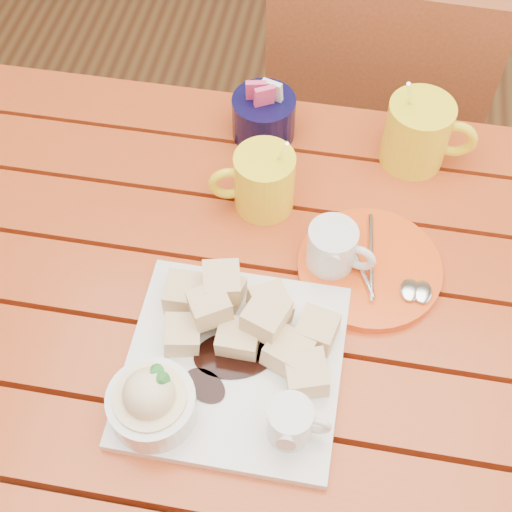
% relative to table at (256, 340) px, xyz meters
% --- Properties ---
extents(ground, '(5.00, 5.00, 0.00)m').
position_rel_table_xyz_m(ground, '(0.00, -0.00, -0.64)').
color(ground, '#502A16').
rests_on(ground, ground).
extents(table, '(1.20, 0.79, 0.75)m').
position_rel_table_xyz_m(table, '(0.00, 0.00, 0.00)').
color(table, '#A42B15').
rests_on(table, ground).
extents(dessert_plate, '(0.27, 0.27, 0.11)m').
position_rel_table_xyz_m(dessert_plate, '(-0.03, -0.11, 0.14)').
color(dessert_plate, white).
rests_on(dessert_plate, table).
extents(coffee_mug_left, '(0.12, 0.09, 0.15)m').
position_rel_table_xyz_m(coffee_mug_left, '(-0.02, 0.17, 0.16)').
color(coffee_mug_left, yellow).
rests_on(coffee_mug_left, table).
extents(coffee_mug_right, '(0.14, 0.10, 0.16)m').
position_rel_table_xyz_m(coffee_mug_right, '(0.19, 0.30, 0.16)').
color(coffee_mug_right, yellow).
rests_on(coffee_mug_right, table).
extents(cream_pitcher, '(0.10, 0.08, 0.08)m').
position_rel_table_xyz_m(cream_pitcher, '(0.09, 0.08, 0.15)').
color(cream_pitcher, white).
rests_on(cream_pitcher, table).
extents(sugar_caddy, '(0.10, 0.10, 0.11)m').
position_rel_table_xyz_m(sugar_caddy, '(-0.04, 0.31, 0.15)').
color(sugar_caddy, black).
rests_on(sugar_caddy, table).
extents(orange_saucer, '(0.20, 0.20, 0.02)m').
position_rel_table_xyz_m(orange_saucer, '(0.15, 0.08, 0.11)').
color(orange_saucer, '#EE4F14').
rests_on(orange_saucer, table).
extents(chair_far, '(0.43, 0.43, 0.88)m').
position_rel_table_xyz_m(chair_far, '(0.13, 0.65, -0.15)').
color(chair_far, brown).
rests_on(chair_far, ground).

